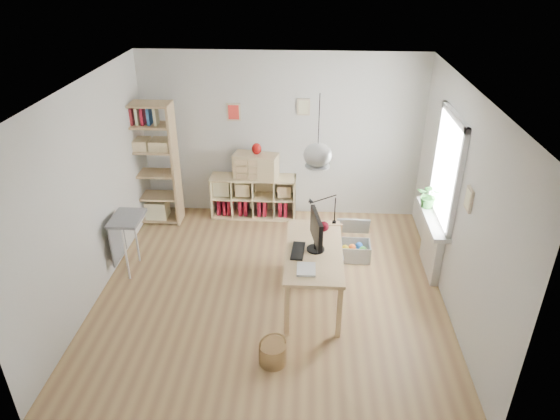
# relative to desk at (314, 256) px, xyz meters

# --- Properties ---
(ground) EXTENTS (4.50, 4.50, 0.00)m
(ground) POSITION_rel_desk_xyz_m (-0.55, 0.15, -0.66)
(ground) COLOR tan
(ground) RESTS_ON ground
(room_shell) EXTENTS (4.50, 4.50, 4.50)m
(room_shell) POSITION_rel_desk_xyz_m (-0.00, 0.00, 1.34)
(room_shell) COLOR silver
(room_shell) RESTS_ON ground
(window_unit) EXTENTS (0.07, 1.16, 1.46)m
(window_unit) POSITION_rel_desk_xyz_m (1.68, 0.75, 0.89)
(window_unit) COLOR white
(window_unit) RESTS_ON ground
(radiator) EXTENTS (0.10, 0.80, 0.80)m
(radiator) POSITION_rel_desk_xyz_m (1.64, 0.75, -0.26)
(radiator) COLOR silver
(radiator) RESTS_ON ground
(windowsill) EXTENTS (0.22, 1.20, 0.06)m
(windowsill) POSITION_rel_desk_xyz_m (1.59, 0.75, 0.17)
(windowsill) COLOR white
(windowsill) RESTS_ON radiator
(desk) EXTENTS (0.70, 1.50, 0.75)m
(desk) POSITION_rel_desk_xyz_m (0.00, 0.00, 0.00)
(desk) COLOR tan
(desk) RESTS_ON ground
(cube_shelf) EXTENTS (1.40, 0.38, 0.72)m
(cube_shelf) POSITION_rel_desk_xyz_m (-1.02, 2.23, -0.36)
(cube_shelf) COLOR beige
(cube_shelf) RESTS_ON ground
(tall_bookshelf) EXTENTS (0.80, 0.38, 2.00)m
(tall_bookshelf) POSITION_rel_desk_xyz_m (-2.59, 1.95, 0.43)
(tall_bookshelf) COLOR tan
(tall_bookshelf) RESTS_ON ground
(side_table) EXTENTS (0.40, 0.55, 0.85)m
(side_table) POSITION_rel_desk_xyz_m (-2.59, 0.50, 0.01)
(side_table) COLOR gray
(side_table) RESTS_ON ground
(chair) EXTENTS (0.40, 0.40, 0.77)m
(chair) POSITION_rel_desk_xyz_m (0.20, 0.50, -0.22)
(chair) COLOR gray
(chair) RESTS_ON ground
(wicker_basket) EXTENTS (0.30, 0.30, 0.42)m
(wicker_basket) POSITION_rel_desk_xyz_m (-0.43, -1.16, -0.52)
(wicker_basket) COLOR #966A44
(wicker_basket) RESTS_ON ground
(storage_chest) EXTENTS (0.50, 0.57, 0.52)m
(storage_chest) POSITION_rel_desk_xyz_m (0.59, 1.03, -0.49)
(storage_chest) COLOR #BBBBB6
(storage_chest) RESTS_ON ground
(monitor) EXTENTS (0.22, 0.56, 0.49)m
(monitor) POSITION_rel_desk_xyz_m (0.02, -0.00, 0.37)
(monitor) COLOR black
(monitor) RESTS_ON desk
(keyboard) EXTENTS (0.18, 0.41, 0.02)m
(keyboard) POSITION_rel_desk_xyz_m (-0.20, -0.06, 0.10)
(keyboard) COLOR black
(keyboard) RESTS_ON desk
(task_lamp) EXTENTS (0.39, 0.14, 0.41)m
(task_lamp) POSITION_rel_desk_xyz_m (0.08, 0.62, 0.37)
(task_lamp) COLOR black
(task_lamp) RESTS_ON desk
(yarn_ball) EXTENTS (0.14, 0.14, 0.14)m
(yarn_ball) POSITION_rel_desk_xyz_m (0.12, 0.46, 0.16)
(yarn_ball) COLOR #4E0A16
(yarn_ball) RESTS_ON desk
(paper_tray) EXTENTS (0.22, 0.27, 0.03)m
(paper_tray) POSITION_rel_desk_xyz_m (-0.09, -0.45, 0.11)
(paper_tray) COLOR white
(paper_tray) RESTS_ON desk
(drawer_chest) EXTENTS (0.75, 0.45, 0.40)m
(drawer_chest) POSITION_rel_desk_xyz_m (-0.95, 2.19, 0.26)
(drawer_chest) COLOR beige
(drawer_chest) RESTS_ON cube_shelf
(red_vase) EXTENTS (0.15, 0.15, 0.19)m
(red_vase) POSITION_rel_desk_xyz_m (-0.93, 2.19, 0.56)
(red_vase) COLOR maroon
(red_vase) RESTS_ON drawer_chest
(potted_plant) EXTENTS (0.40, 0.38, 0.36)m
(potted_plant) POSITION_rel_desk_xyz_m (1.57, 1.02, 0.38)
(potted_plant) COLOR #286526
(potted_plant) RESTS_ON windowsill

